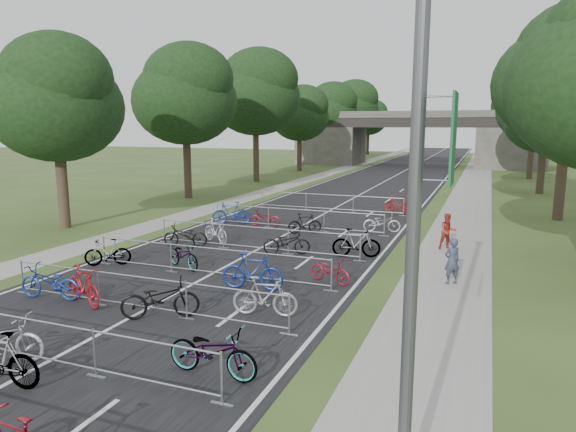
{
  "coord_description": "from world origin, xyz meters",
  "views": [
    {
      "loc": [
        9.13,
        -4.47,
        5.37
      ],
      "look_at": [
        0.44,
        17.78,
        1.1
      ],
      "focal_mm": 32.0,
      "sensor_mm": 36.0,
      "label": 1
    }
  ],
  "objects_px": {
    "lamppost": "(417,213)",
    "overpass_bridge": "(416,139)",
    "pedestrian_a": "(452,261)",
    "pedestrian_b": "(448,232)"
  },
  "relations": [
    {
      "from": "overpass_bridge",
      "to": "pedestrian_a",
      "type": "xyz_separation_m",
      "value": [
        8.19,
        -51.75,
        -2.74
      ]
    },
    {
      "from": "overpass_bridge",
      "to": "lamppost",
      "type": "height_order",
      "value": "lamppost"
    },
    {
      "from": "lamppost",
      "to": "overpass_bridge",
      "type": "bearing_deg",
      "value": 97.53
    },
    {
      "from": "lamppost",
      "to": "pedestrian_b",
      "type": "xyz_separation_m",
      "value": [
        -0.66,
        16.35,
        -3.5
      ]
    },
    {
      "from": "lamppost",
      "to": "pedestrian_a",
      "type": "xyz_separation_m",
      "value": [
        -0.14,
        11.25,
        -3.48
      ]
    },
    {
      "from": "lamppost",
      "to": "pedestrian_b",
      "type": "height_order",
      "value": "lamppost"
    },
    {
      "from": "pedestrian_a",
      "to": "pedestrian_b",
      "type": "relative_size",
      "value": 1.02
    },
    {
      "from": "overpass_bridge",
      "to": "lamppost",
      "type": "xyz_separation_m",
      "value": [
        8.33,
        -63.0,
        0.75
      ]
    },
    {
      "from": "lamppost",
      "to": "pedestrian_a",
      "type": "relative_size",
      "value": 5.15
    },
    {
      "from": "pedestrian_b",
      "to": "overpass_bridge",
      "type": "bearing_deg",
      "value": 75.5
    }
  ]
}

